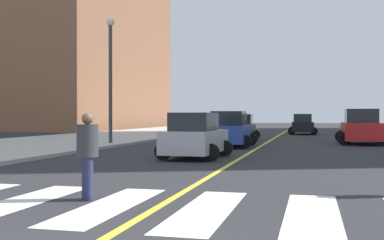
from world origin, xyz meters
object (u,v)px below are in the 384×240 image
car_blue_nearest (230,130)px  car_yellow_fifth (209,125)px  car_black_third (302,125)px  car_red_fourth (361,128)px  car_silver_sixth (195,137)px  car_green_second (241,128)px  street_lamp (110,69)px  pedestrian_crossing (87,152)px

car_blue_nearest → car_yellow_fifth: bearing=106.3°
car_black_third → car_yellow_fifth: 9.71m
car_red_fourth → car_silver_sixth: bearing=58.0°
car_green_second → car_red_fourth: 8.07m
car_black_third → street_lamp: size_ratio=0.60×
car_red_fourth → car_green_second: bearing=-21.7°
car_black_third → car_red_fourth: (3.62, -14.55, 0.11)m
car_green_second → street_lamp: bearing=-130.6°
street_lamp → pedestrian_crossing: bearing=-68.2°
car_blue_nearest → car_green_second: car_blue_nearest is taller
street_lamp → car_red_fourth: bearing=19.7°
car_blue_nearest → car_red_fourth: car_red_fourth is taller
car_yellow_fifth → street_lamp: bearing=-102.4°
car_blue_nearest → car_silver_sixth: (-0.19, -7.10, -0.05)m
car_silver_sixth → street_lamp: (-6.39, 6.65, 3.43)m
car_blue_nearest → street_lamp: street_lamp is taller
car_red_fourth → pedestrian_crossing: 22.42m
car_blue_nearest → car_red_fourth: (7.03, 4.44, 0.08)m
car_green_second → car_red_fourth: size_ratio=0.87×
car_red_fourth → car_yellow_fifth: car_red_fourth is taller
car_blue_nearest → pedestrian_crossing: car_blue_nearest is taller
car_red_fourth → car_silver_sixth: 13.61m
car_red_fourth → street_lamp: 14.84m
car_black_third → car_blue_nearest: bearing=77.9°
car_red_fourth → car_silver_sixth: (-7.22, -11.53, -0.13)m
car_silver_sixth → pedestrian_crossing: (0.16, -9.74, 0.11)m
car_silver_sixth → pedestrian_crossing: size_ratio=2.35×
car_black_third → car_red_fourth: bearing=102.0°
car_silver_sixth → car_red_fourth: bearing=60.1°
car_yellow_fifth → car_black_third: bearing=42.5°
car_black_third → pedestrian_crossing: bearing=82.6°
car_green_second → car_silver_sixth: size_ratio=1.00×
car_yellow_fifth → car_silver_sixth: (3.55, -19.52, -0.06)m
car_silver_sixth → car_green_second: bearing=93.2°
car_silver_sixth → car_yellow_fifth: bearing=102.4°
car_blue_nearest → pedestrian_crossing: (-0.04, -16.84, 0.06)m
car_green_second → car_black_third: (3.86, 11.55, 0.03)m
pedestrian_crossing → street_lamp: (-6.55, 16.40, 3.31)m
car_green_second → street_lamp: size_ratio=0.58×
car_yellow_fifth → car_blue_nearest: bearing=-73.2°
car_black_third → car_silver_sixth: (-3.60, -26.08, -0.02)m
car_yellow_fifth → street_lamp: size_ratio=0.61×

